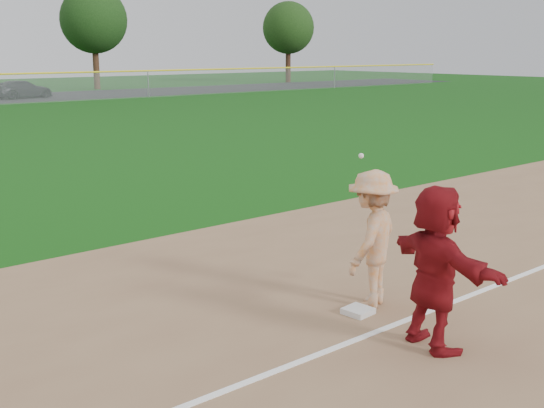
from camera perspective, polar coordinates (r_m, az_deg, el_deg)
ground at (r=9.70m, az=5.78°, el=-9.04°), size 160.00×160.00×0.00m
foul_line at (r=9.19m, az=9.40°, el=-10.24°), size 60.00×0.10×0.01m
first_base at (r=9.62m, az=7.21°, el=-8.87°), size 0.39×0.39×0.08m
base_runner at (r=8.45m, az=13.52°, el=-5.20°), size 1.04×1.98×2.03m
car_right at (r=54.77m, az=-20.17°, el=8.99°), size 4.82×2.74×1.32m
first_base_play at (r=9.67m, az=8.34°, el=-2.91°), size 1.44×1.14×2.21m
tree_3 at (r=65.60m, az=-14.70°, el=14.67°), size 6.00×6.00×9.19m
tree_4 at (r=76.51m, az=1.37°, el=14.51°), size 5.60×5.60×8.67m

